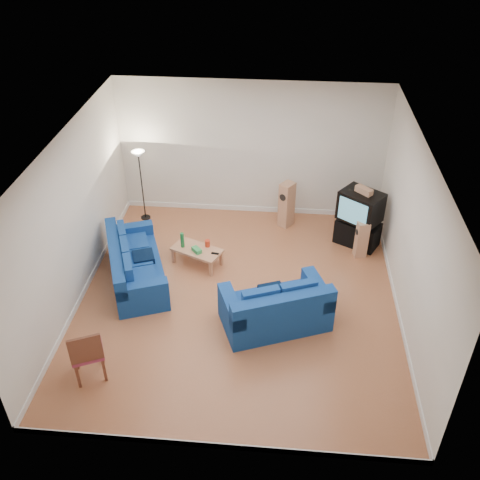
# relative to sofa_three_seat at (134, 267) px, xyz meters

# --- Properties ---
(room) EXTENTS (6.01, 6.51, 3.21)m
(room) POSITION_rel_sofa_three_seat_xyz_m (2.11, -0.39, 1.23)
(room) COLOR brown
(room) RESTS_ON ground
(sofa_three_seat) EXTENTS (1.68, 2.41, 0.86)m
(sofa_three_seat) POSITION_rel_sofa_three_seat_xyz_m (0.00, 0.00, 0.00)
(sofa_three_seat) COLOR navy
(sofa_three_seat) RESTS_ON ground
(sofa_loveseat) EXTENTS (2.10, 1.64, 0.93)m
(sofa_loveseat) POSITION_rel_sofa_three_seat_xyz_m (2.85, -1.04, 0.03)
(sofa_loveseat) COLOR navy
(sofa_loveseat) RESTS_ON ground
(coffee_table) EXTENTS (1.14, 0.88, 0.37)m
(coffee_table) POSITION_rel_sofa_three_seat_xyz_m (1.16, 0.65, -0.00)
(coffee_table) COLOR tan
(coffee_table) RESTS_ON ground
(bottle) EXTENTS (0.09, 0.09, 0.33)m
(bottle) POSITION_rel_sofa_three_seat_xyz_m (0.86, 0.71, 0.22)
(bottle) COLOR #197233
(bottle) RESTS_ON coffee_table
(tissue_box) EXTENTS (0.23, 0.24, 0.09)m
(tissue_box) POSITION_rel_sofa_three_seat_xyz_m (1.18, 0.55, 0.10)
(tissue_box) COLOR green
(tissue_box) RESTS_ON coffee_table
(red_canister) EXTENTS (0.14, 0.14, 0.14)m
(red_canister) POSITION_rel_sofa_three_seat_xyz_m (1.37, 0.77, 0.12)
(red_canister) COLOR red
(red_canister) RESTS_ON coffee_table
(remote) EXTENTS (0.16, 0.07, 0.02)m
(remote) POSITION_rel_sofa_three_seat_xyz_m (1.56, 0.52, 0.06)
(remote) COLOR black
(remote) RESTS_ON coffee_table
(tv_stand) EXTENTS (1.04, 0.88, 0.55)m
(tv_stand) POSITION_rel_sofa_three_seat_xyz_m (4.53, 1.69, -0.04)
(tv_stand) COLOR black
(tv_stand) RESTS_ON ground
(av_receiver) EXTENTS (0.46, 0.40, 0.09)m
(av_receiver) POSITION_rel_sofa_three_seat_xyz_m (4.58, 1.70, 0.28)
(av_receiver) COLOR black
(av_receiver) RESTS_ON tv_stand
(television) EXTENTS (1.03, 0.99, 0.64)m
(television) POSITION_rel_sofa_three_seat_xyz_m (4.51, 1.65, 0.65)
(television) COLOR black
(television) RESTS_ON av_receiver
(centre_speaker) EXTENTS (0.37, 0.37, 0.13)m
(centre_speaker) POSITION_rel_sofa_three_seat_xyz_m (4.53, 1.65, 1.04)
(centre_speaker) COLOR tan
(centre_speaker) RESTS_ON television
(speaker_left) EXTENTS (0.39, 0.41, 1.08)m
(speaker_left) POSITION_rel_sofa_three_seat_xyz_m (2.97, 2.31, 0.22)
(speaker_left) COLOR tan
(speaker_left) RESTS_ON ground
(speaker_right) EXTENTS (0.28, 0.24, 0.83)m
(speaker_right) POSITION_rel_sofa_three_seat_xyz_m (4.56, 1.24, 0.10)
(speaker_right) COLOR tan
(speaker_right) RESTS_ON ground
(floor_lamp) EXTENTS (0.29, 0.29, 1.72)m
(floor_lamp) POSITION_rel_sofa_three_seat_xyz_m (-0.34, 2.31, 1.10)
(floor_lamp) COLOR black
(floor_lamp) RESTS_ON ground
(dining_chair) EXTENTS (0.66, 0.66, 1.05)m
(dining_chair) POSITION_rel_sofa_three_seat_xyz_m (-0.06, -2.54, 0.27)
(dining_chair) COLOR brown
(dining_chair) RESTS_ON ground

